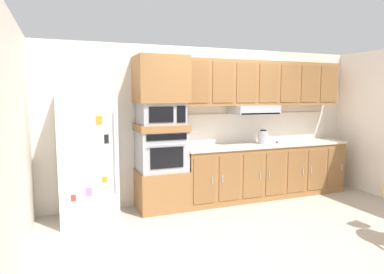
# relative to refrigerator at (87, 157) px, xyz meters

# --- Properties ---
(ground_plane) EXTENTS (9.60, 9.60, 0.00)m
(ground_plane) POSITION_rel_refrigerator_xyz_m (2.03, -0.68, -0.88)
(ground_plane) COLOR #B2A899
(back_kitchen_wall) EXTENTS (6.20, 0.12, 2.50)m
(back_kitchen_wall) POSITION_rel_refrigerator_xyz_m (2.03, 0.43, 0.37)
(back_kitchen_wall) COLOR silver
(back_kitchen_wall) RESTS_ON ground
(side_panel_left) EXTENTS (0.12, 7.10, 2.50)m
(side_panel_left) POSITION_rel_refrigerator_xyz_m (-0.77, -0.68, 0.37)
(side_panel_left) COLOR silver
(side_panel_left) RESTS_ON ground
(refrigerator) EXTENTS (0.76, 0.73, 1.76)m
(refrigerator) POSITION_rel_refrigerator_xyz_m (0.00, 0.00, 0.00)
(refrigerator) COLOR white
(refrigerator) RESTS_ON ground
(oven_base_cabinet) EXTENTS (0.74, 0.62, 0.60)m
(oven_base_cabinet) POSITION_rel_refrigerator_xyz_m (1.08, 0.07, -0.58)
(oven_base_cabinet) COLOR #996638
(oven_base_cabinet) RESTS_ON ground
(built_in_oven) EXTENTS (0.70, 0.62, 0.60)m
(built_in_oven) POSITION_rel_refrigerator_xyz_m (1.08, 0.07, 0.02)
(built_in_oven) COLOR #A8AAAF
(built_in_oven) RESTS_ON oven_base_cabinet
(appliance_mid_shelf) EXTENTS (0.74, 0.62, 0.10)m
(appliance_mid_shelf) POSITION_rel_refrigerator_xyz_m (1.08, 0.07, 0.37)
(appliance_mid_shelf) COLOR #996638
(appliance_mid_shelf) RESTS_ON built_in_oven
(microwave) EXTENTS (0.64, 0.54, 0.32)m
(microwave) POSITION_rel_refrigerator_xyz_m (1.08, 0.07, 0.58)
(microwave) COLOR #A8AAAF
(microwave) RESTS_ON appliance_mid_shelf
(appliance_upper_cabinet) EXTENTS (0.74, 0.62, 0.68)m
(appliance_upper_cabinet) POSITION_rel_refrigerator_xyz_m (1.08, 0.07, 1.08)
(appliance_upper_cabinet) COLOR #996638
(appliance_upper_cabinet) RESTS_ON microwave
(lower_cabinet_run) EXTENTS (2.94, 0.63, 0.88)m
(lower_cabinet_run) POSITION_rel_refrigerator_xyz_m (2.92, 0.07, -0.44)
(lower_cabinet_run) COLOR #996638
(lower_cabinet_run) RESTS_ON ground
(countertop_slab) EXTENTS (2.98, 0.64, 0.04)m
(countertop_slab) POSITION_rel_refrigerator_xyz_m (2.92, 0.07, 0.02)
(countertop_slab) COLOR beige
(countertop_slab) RESTS_ON lower_cabinet_run
(backsplash_panel) EXTENTS (2.98, 0.02, 0.50)m
(backsplash_panel) POSITION_rel_refrigerator_xyz_m (2.92, 0.36, 0.29)
(backsplash_panel) COLOR white
(backsplash_panel) RESTS_ON countertop_slab
(upper_cabinet_with_hood) EXTENTS (2.94, 0.48, 0.88)m
(upper_cabinet_with_hood) POSITION_rel_refrigerator_xyz_m (2.91, 0.19, 1.02)
(upper_cabinet_with_hood) COLOR #996638
(upper_cabinet_with_hood) RESTS_ON backsplash_panel
(screwdriver) EXTENTS (0.16, 0.15, 0.03)m
(screwdriver) POSITION_rel_refrigerator_xyz_m (3.14, 0.04, 0.05)
(screwdriver) COLOR red
(screwdriver) RESTS_ON countertop_slab
(electric_kettle) EXTENTS (0.17, 0.17, 0.24)m
(electric_kettle) POSITION_rel_refrigerator_xyz_m (2.84, 0.02, 0.15)
(electric_kettle) COLOR #A8AAAF
(electric_kettle) RESTS_ON countertop_slab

